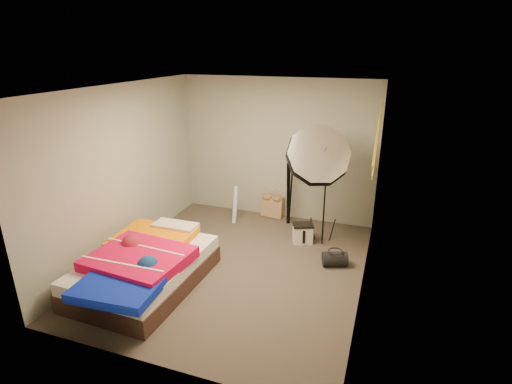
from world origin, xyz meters
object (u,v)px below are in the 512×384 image
at_px(wrapping_roll, 235,205).
at_px(duffel_bag, 335,259).
at_px(tote_bag, 273,206).
at_px(camera_tripod, 289,185).
at_px(camera_case, 303,234).
at_px(bed, 144,266).
at_px(photo_umbrella, 318,156).

xyz_separation_m(wrapping_roll, duffel_bag, (1.92, -0.93, -0.22)).
height_order(tote_bag, camera_tripod, camera_tripod).
xyz_separation_m(tote_bag, camera_case, (0.76, -0.84, -0.05)).
xyz_separation_m(bed, photo_umbrella, (1.86, 1.87, 1.18)).
relative_size(duffel_bag, camera_tripod, 0.28).
bearing_deg(camera_case, wrapping_roll, 140.97).
height_order(duffel_bag, photo_umbrella, photo_umbrella).
xyz_separation_m(bed, camera_tripod, (1.27, 2.52, 0.44)).
relative_size(tote_bag, wrapping_roll, 0.62).
bearing_deg(bed, wrapping_roll, 80.77).
bearing_deg(duffel_bag, camera_tripod, 110.13).
bearing_deg(camera_case, duffel_bag, -65.59).
relative_size(duffel_bag, bed, 0.17).
height_order(camera_case, bed, bed).
height_order(wrapping_roll, camera_tripod, camera_tripod).
distance_m(wrapping_roll, camera_case, 1.38).
relative_size(bed, photo_umbrella, 1.01).
xyz_separation_m(wrapping_roll, photo_umbrella, (1.49, -0.38, 1.12)).
bearing_deg(duffel_bag, tote_bag, 114.32).
relative_size(camera_case, photo_umbrella, 0.15).
bearing_deg(duffel_bag, camera_case, 117.30).
bearing_deg(photo_umbrella, camera_case, 178.81).
distance_m(camera_case, bed, 2.52).
relative_size(camera_case, duffel_bag, 0.85).
distance_m(bed, photo_umbrella, 2.88).
height_order(tote_bag, wrapping_roll, wrapping_roll).
relative_size(tote_bag, camera_case, 1.37).
bearing_deg(duffel_bag, wrapping_roll, 134.01).
distance_m(duffel_bag, photo_umbrella, 1.51).
bearing_deg(camera_case, camera_tripod, 99.57).
bearing_deg(bed, photo_umbrella, 45.14).
xyz_separation_m(photo_umbrella, camera_tripod, (-0.59, 0.65, -0.73)).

